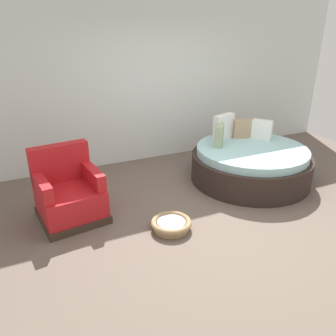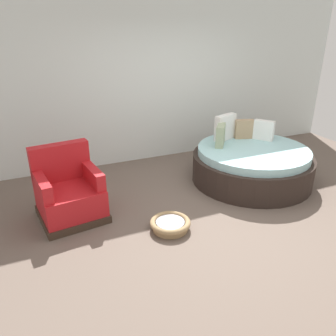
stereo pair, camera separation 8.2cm
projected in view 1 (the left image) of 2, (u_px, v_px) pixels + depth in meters
The scene contains 5 objects.
ground_plane at pixel (220, 216), 4.48m from camera, with size 8.00×8.00×0.02m, color #66564C.
back_wall at pixel (150, 74), 5.90m from camera, with size 8.00×0.12×3.12m, color silver.
round_daybed at pixel (250, 163), 5.42m from camera, with size 1.92×1.92×0.99m.
red_armchair at pixel (69, 195), 4.32m from camera, with size 0.90×0.90×0.94m.
pet_basket at pixel (171, 224), 4.14m from camera, with size 0.51×0.51×0.13m.
Camera 1 is at (-2.25, -3.21, 2.35)m, focal length 35.49 mm.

